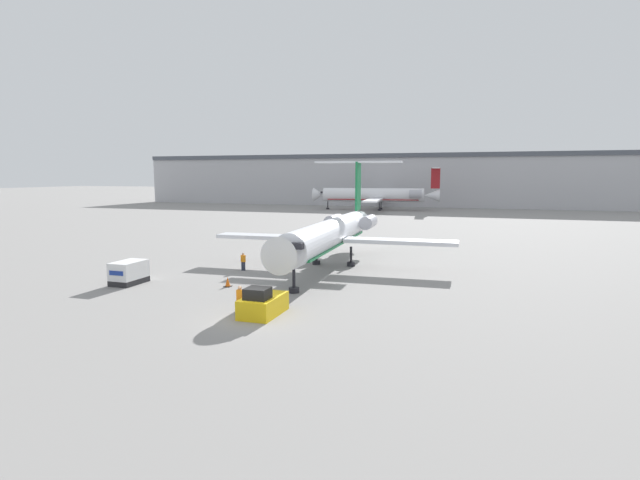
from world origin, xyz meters
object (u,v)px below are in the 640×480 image
object	(u,v)px
luggage_cart	(129,273)
worker_by_wing	(243,261)
traffic_cone_left	(228,282)
pushback_tug	(263,304)
airplane_parked_far_left	(377,195)
airplane_main	(332,232)
worker_near_tug	(240,299)

from	to	relation	value
luggage_cart	worker_by_wing	size ratio (longest dim) A/B	1.76
traffic_cone_left	pushback_tug	bearing A→B (deg)	-46.91
pushback_tug	airplane_parked_far_left	bearing A→B (deg)	97.61
airplane_main	airplane_parked_far_left	bearing A→B (deg)	98.73
pushback_tug	worker_near_tug	size ratio (longest dim) A/B	2.04
pushback_tug	worker_near_tug	xyz separation A→B (m)	(-1.48, -0.27, 0.25)
luggage_cart	traffic_cone_left	xyz separation A→B (m)	(8.15, 1.60, -0.57)
luggage_cart	traffic_cone_left	distance (m)	8.33
airplane_main	luggage_cart	size ratio (longest dim) A/B	9.41
worker_near_tug	traffic_cone_left	xyz separation A→B (m)	(-4.60, 6.77, -0.60)
pushback_tug	luggage_cart	size ratio (longest dim) A/B	1.26
airplane_main	pushback_tug	bearing A→B (deg)	-87.51
airplane_main	worker_by_wing	size ratio (longest dim) A/B	16.60
luggage_cart	airplane_parked_far_left	bearing A→B (deg)	89.19
luggage_cart	airplane_parked_far_left	world-z (taller)	airplane_parked_far_left
worker_by_wing	airplane_parked_far_left	size ratio (longest dim) A/B	0.04
luggage_cart	airplane_parked_far_left	distance (m)	91.96
pushback_tug	worker_near_tug	world-z (taller)	pushback_tug
pushback_tug	airplane_parked_far_left	size ratio (longest dim) A/B	0.10
airplane_main	worker_by_wing	xyz separation A→B (m)	(-7.25, -4.55, -2.51)
luggage_cart	worker_near_tug	size ratio (longest dim) A/B	1.62
worker_by_wing	traffic_cone_left	xyz separation A→B (m)	(1.93, -6.52, -0.51)
worker_near_tug	worker_by_wing	bearing A→B (deg)	116.17
worker_by_wing	traffic_cone_left	size ratio (longest dim) A/B	2.18
luggage_cart	worker_near_tug	xyz separation A→B (m)	(12.76, -5.17, 0.04)
airplane_main	traffic_cone_left	bearing A→B (deg)	-115.66
airplane_main	pushback_tug	distance (m)	17.78
airplane_parked_far_left	worker_by_wing	bearing A→B (deg)	-86.64
traffic_cone_left	airplane_parked_far_left	distance (m)	90.62
traffic_cone_left	worker_by_wing	bearing A→B (deg)	106.50
airplane_main	worker_by_wing	distance (m)	8.92
pushback_tug	worker_near_tug	distance (m)	1.53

